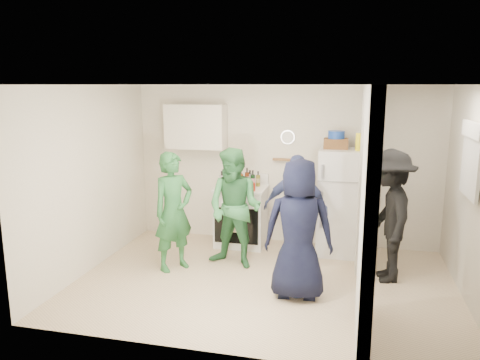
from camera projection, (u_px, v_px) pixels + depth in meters
name	position (u px, v px, depth m)	size (l,w,h in m)	color
floor	(264.00, 282.00, 6.03)	(4.80, 4.80, 0.00)	beige
wall_back	(284.00, 165.00, 7.40)	(4.80, 4.80, 0.00)	silver
wall_front	(231.00, 228.00, 4.16)	(4.80, 4.80, 0.00)	silver
wall_left	(90.00, 179.00, 6.32)	(3.40, 3.40, 0.00)	silver
wall_right	(476.00, 198.00, 5.23)	(3.40, 3.40, 0.00)	silver
ceiling	(266.00, 85.00, 5.53)	(4.80, 4.80, 0.00)	white
partition_pier_back	(363.00, 176.00, 6.55)	(0.12, 1.20, 2.50)	silver
partition_pier_front	(368.00, 218.00, 4.46)	(0.12, 1.20, 2.50)	silver
partition_header	(370.00, 103.00, 5.30)	(0.12, 1.00, 0.40)	silver
stove	(241.00, 216.00, 7.38)	(0.78, 0.65, 0.93)	white
upper_cabinet	(196.00, 127.00, 7.42)	(0.95, 0.34, 0.70)	silver
fridge	(340.00, 202.00, 6.94)	(0.65, 0.63, 1.58)	silver
wicker_basket	(336.00, 144.00, 6.84)	(0.35, 0.25, 0.15)	brown
blue_bowl	(336.00, 135.00, 6.81)	(0.24, 0.24, 0.11)	#163999
yellow_cup_stack_top	(359.00, 142.00, 6.61)	(0.09, 0.09, 0.25)	#FFF115
wall_clock	(288.00, 137.00, 7.28)	(0.22, 0.22, 0.03)	white
spice_shelf	(284.00, 160.00, 7.33)	(0.35, 0.08, 0.03)	olive
nook_window	(473.00, 160.00, 5.35)	(0.03, 0.70, 0.80)	black
nook_window_frame	(472.00, 160.00, 5.35)	(0.04, 0.76, 0.86)	white
nook_valance	(472.00, 130.00, 5.29)	(0.04, 0.82, 0.18)	white
yellow_cup_stack_stove	(230.00, 182.00, 7.08)	(0.09, 0.09, 0.25)	yellow
red_cup	(252.00, 187.00, 7.03)	(0.09, 0.09, 0.12)	#B71E0C
person_green_left	(174.00, 212.00, 6.33)	(0.59, 0.39, 1.63)	#296833
person_green_center	(235.00, 208.00, 6.43)	(0.81, 0.63, 1.66)	#387F49
person_denim	(295.00, 209.00, 6.59)	(0.91, 0.38, 1.56)	#3B4682
person_navy	(299.00, 229.00, 5.46)	(0.82, 0.53, 1.68)	black
person_nook	(389.00, 216.00, 5.96)	(1.11, 0.64, 1.71)	black
bottle_a	(225.00, 175.00, 7.43)	(0.08, 0.08, 0.33)	#726416
bottle_b	(228.00, 178.00, 7.21)	(0.08, 0.08, 0.33)	#1C511B
bottle_c	(238.00, 178.00, 7.41)	(0.06, 0.06, 0.24)	silver
bottle_d	(241.00, 179.00, 7.19)	(0.08, 0.08, 0.30)	brown
bottle_e	(250.00, 178.00, 7.42)	(0.08, 0.08, 0.24)	#A3A9B5
bottle_f	(253.00, 179.00, 7.25)	(0.07, 0.07, 0.27)	#123317
bottle_g	(258.00, 179.00, 7.33)	(0.07, 0.07, 0.24)	olive
bottle_h	(222.00, 179.00, 7.22)	(0.08, 0.08, 0.26)	#B7BAC4
bottle_i	(247.00, 177.00, 7.35)	(0.07, 0.07, 0.29)	#5D270F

